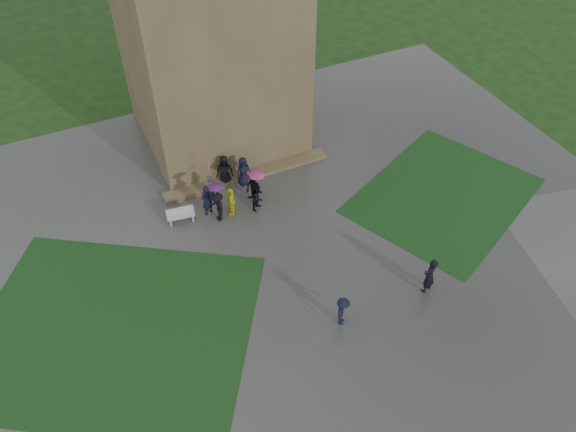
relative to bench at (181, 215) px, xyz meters
name	(u,v)px	position (x,y,z in m)	size (l,w,h in m)	color
ground	(346,330)	(4.14, -8.86, -0.42)	(120.00, 120.00, 0.00)	black
plaza	(323,294)	(4.14, -6.86, -0.41)	(34.00, 34.00, 0.02)	#373634
lawn_inset_left	(114,329)	(-4.36, -4.86, -0.39)	(11.00, 9.00, 0.01)	#113312
lawn_inset_right	(444,195)	(12.64, -3.86, -0.39)	(9.00, 7.00, 0.01)	#113312
tower_plinth	(247,175)	(4.14, 1.74, -0.29)	(9.00, 0.80, 0.22)	brown
bench	(181,215)	(0.00, 0.00, 0.00)	(1.38, 0.59, 0.77)	#B7B7B2
visitor_cluster	(229,185)	(2.59, 0.18, 0.82)	(3.23, 3.38, 2.71)	black
pedestrian_mid	(343,311)	(4.16, -8.45, 0.33)	(0.93, 0.48, 1.44)	black
pedestrian_near	(430,276)	(8.27, -8.52, 0.54)	(0.69, 0.45, 1.88)	black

